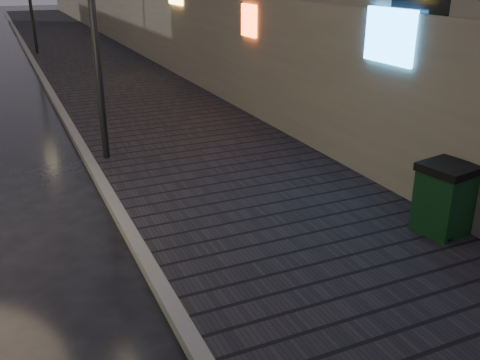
% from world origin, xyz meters
% --- Properties ---
extents(sidewalk, '(4.60, 58.00, 0.15)m').
position_xyz_m(sidewalk, '(3.90, 21.00, 0.07)').
color(sidewalk, black).
rests_on(sidewalk, ground).
extents(curb, '(0.20, 58.00, 0.15)m').
position_xyz_m(curb, '(1.50, 21.00, 0.07)').
color(curb, slate).
rests_on(curb, ground).
extents(trash_bin, '(0.81, 0.81, 1.08)m').
position_xyz_m(trash_bin, '(5.77, 0.50, 0.70)').
color(trash_bin, black).
rests_on(trash_bin, sidewalk).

